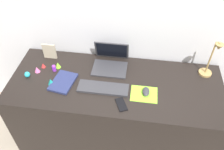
% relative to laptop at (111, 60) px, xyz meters
% --- Properties ---
extents(ground_plane, '(6.00, 6.00, 0.00)m').
position_rel_laptop_xyz_m(ground_plane, '(0.07, -0.22, -0.79)').
color(ground_plane, gray).
extents(back_wall, '(2.98, 0.05, 1.38)m').
position_rel_laptop_xyz_m(back_wall, '(0.07, 0.17, -0.10)').
color(back_wall, silver).
rests_on(back_wall, ground_plane).
extents(desk, '(1.78, 0.70, 0.74)m').
position_rel_laptop_xyz_m(desk, '(0.07, -0.22, -0.42)').
color(desk, black).
rests_on(desk, ground_plane).
extents(laptop, '(0.30, 0.27, 0.21)m').
position_rel_laptop_xyz_m(laptop, '(0.00, 0.00, 0.00)').
color(laptop, '#333338').
rests_on(laptop, desk).
extents(keyboard, '(0.41, 0.13, 0.02)m').
position_rel_laptop_xyz_m(keyboard, '(-0.02, -0.30, -0.04)').
color(keyboard, '#333338').
rests_on(keyboard, desk).
extents(mousepad, '(0.21, 0.17, 0.00)m').
position_rel_laptop_xyz_m(mousepad, '(0.31, -0.31, -0.05)').
color(mousepad, '#8CDB33').
rests_on(mousepad, desk).
extents(mouse, '(0.06, 0.10, 0.03)m').
position_rel_laptop_xyz_m(mouse, '(0.33, -0.30, -0.03)').
color(mouse, '#333338').
rests_on(mouse, mousepad).
extents(cell_phone, '(0.11, 0.14, 0.01)m').
position_rel_laptop_xyz_m(cell_phone, '(0.15, -0.44, -0.05)').
color(cell_phone, black).
rests_on(cell_phone, desk).
extents(desk_lamp, '(0.11, 0.17, 0.38)m').
position_rel_laptop_xyz_m(desk_lamp, '(0.82, -0.03, 0.13)').
color(desk_lamp, '#A5844C').
rests_on(desk_lamp, desk).
extents(notebook_pad, '(0.21, 0.26, 0.02)m').
position_rel_laptop_xyz_m(notebook_pad, '(-0.36, -0.28, -0.04)').
color(notebook_pad, navy).
rests_on(notebook_pad, desk).
extents(picture_frame, '(0.12, 0.02, 0.15)m').
position_rel_laptop_xyz_m(picture_frame, '(-0.57, 0.02, 0.02)').
color(picture_frame, '#B2A58C').
rests_on(picture_frame, desk).
extents(toy_figurine_pink, '(0.05, 0.05, 0.05)m').
position_rel_laptop_xyz_m(toy_figurine_pink, '(-0.62, -0.18, -0.03)').
color(toy_figurine_pink, pink).
rests_on(toy_figurine_pink, desk).
extents(toy_figurine_cyan, '(0.05, 0.05, 0.05)m').
position_rel_laptop_xyz_m(toy_figurine_cyan, '(-0.68, -0.25, -0.03)').
color(toy_figurine_cyan, '#28B7CC').
rests_on(toy_figurine_cyan, desk).
extents(toy_figurine_lime, '(0.05, 0.05, 0.05)m').
position_rel_laptop_xyz_m(toy_figurine_lime, '(-0.46, -0.09, -0.03)').
color(toy_figurine_lime, '#8CDB33').
rests_on(toy_figurine_lime, desk).
extents(toy_figurine_red, '(0.04, 0.04, 0.04)m').
position_rel_laptop_xyz_m(toy_figurine_red, '(-0.59, -0.11, -0.03)').
color(toy_figurine_red, red).
rests_on(toy_figurine_red, desk).
extents(toy_figurine_teal, '(0.05, 0.05, 0.05)m').
position_rel_laptop_xyz_m(toy_figurine_teal, '(-0.45, -0.30, -0.03)').
color(toy_figurine_teal, teal).
rests_on(toy_figurine_teal, desk).
extents(toy_figurine_purple, '(0.03, 0.03, 0.06)m').
position_rel_laptop_xyz_m(toy_figurine_purple, '(-0.48, -0.14, -0.02)').
color(toy_figurine_purple, purple).
rests_on(toy_figurine_purple, desk).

